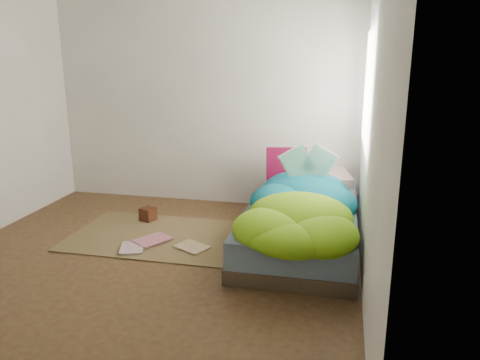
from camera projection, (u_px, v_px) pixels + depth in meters
name	position (u px, v px, depth m)	size (l,w,h in m)	color
ground	(148.00, 262.00, 3.94)	(3.50, 3.50, 0.00)	#44281A
room_walls	(138.00, 63.00, 3.52)	(3.54, 3.54, 2.62)	silver
bed	(301.00, 225.00, 4.32)	(1.00, 2.00, 0.34)	#3D2D21
duvet	(300.00, 196.00, 4.03)	(0.96, 1.84, 0.34)	#075472
rug	(156.00, 236.00, 4.49)	(1.60, 1.10, 0.01)	brown
pillow_floral	(322.00, 179.00, 4.99)	(0.58, 0.36, 0.13)	white
pillow_magenta	(286.00, 168.00, 4.89)	(0.41, 0.13, 0.41)	#54051D
open_book	(309.00, 152.00, 4.34)	(0.44, 0.10, 0.27)	#33822A
wooden_box	(148.00, 214.00, 4.88)	(0.14, 0.14, 0.14)	#381A0C
floor_book_a	(120.00, 248.00, 4.16)	(0.20, 0.28, 0.02)	silver
floor_book_b	(145.00, 237.00, 4.41)	(0.24, 0.32, 0.03)	#D47A87
floor_book_c	(183.00, 251.00, 4.10)	(0.21, 0.29, 0.02)	tan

